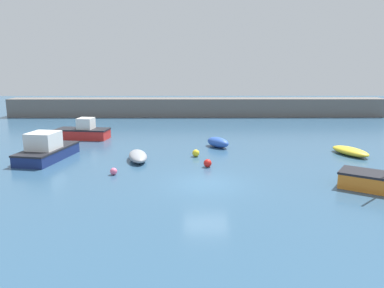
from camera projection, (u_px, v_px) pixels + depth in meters
The scene contains 10 objects.
ground_plane at pixel (206, 185), 20.93m from camera, with size 120.00×120.00×0.20m, color #2D5170.
harbor_breakwater at pixel (197, 107), 47.96m from camera, with size 47.45×2.74×2.29m, color #66605B.
rowboat_blue_near at pixel (138, 156), 25.81m from camera, with size 1.87×3.38×0.64m.
rowboat_white_midwater at pixel (350, 151), 27.46m from camera, with size 2.50×3.54×0.56m.
dinghy_near_pier at pixel (218, 142), 30.03m from camera, with size 2.22×2.50×0.80m.
cabin_cruiser_white at pixel (46, 150), 26.00m from camera, with size 3.13×5.55×1.99m.
motorboat_grey_hull at pixel (83, 132), 33.37m from camera, with size 4.83×2.50×1.89m.
mooring_buoy_yellow at pixel (196, 153), 26.95m from camera, with size 0.52×0.52×0.52m, color yellow.
mooring_buoy_pink at pixel (114, 171), 22.50m from camera, with size 0.43×0.43×0.43m, color #EA668C.
mooring_buoy_red at pixel (208, 163), 24.18m from camera, with size 0.53×0.53×0.53m, color red.
Camera 1 is at (-0.93, -19.99, 6.50)m, focal length 35.00 mm.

